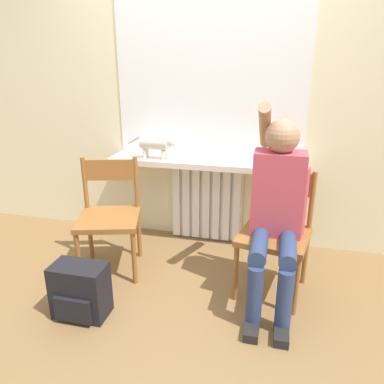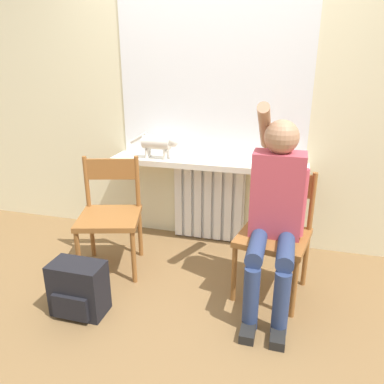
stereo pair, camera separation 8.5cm
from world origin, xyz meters
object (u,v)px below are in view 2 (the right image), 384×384
person (276,205)px  cat (159,143)px  chair_left (110,213)px  backpack (78,289)px  chair_right (275,232)px

person → cat: (-1.04, 0.66, 0.21)m
chair_left → cat: 0.75m
cat → backpack: (-0.16, -1.16, -0.74)m
cat → person: bearing=-32.4°
chair_left → cat: (0.22, 0.55, 0.46)m
chair_right → cat: bearing=162.6°
person → backpack: bearing=-157.4°
cat → chair_left: bearing=-111.9°
person → backpack: person is taller
backpack → chair_left: bearing=95.5°
person → cat: size_ratio=3.05×
chair_right → cat: size_ratio=1.97×
chair_left → person: size_ratio=0.65×
backpack → person: bearing=22.6°
person → backpack: 1.41m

